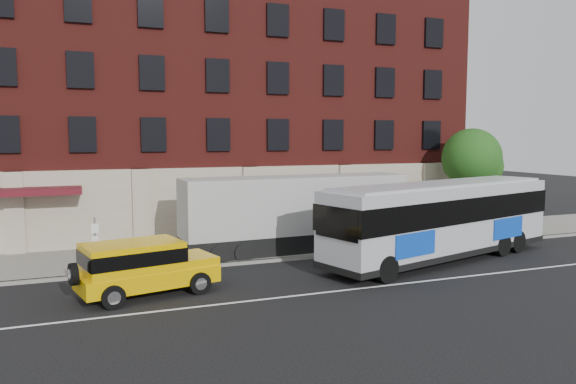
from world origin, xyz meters
name	(u,v)px	position (x,y,z in m)	size (l,w,h in m)	color
ground	(345,294)	(0.00, 0.00, 0.00)	(120.00, 120.00, 0.00)	black
sidewalk	(266,247)	(0.00, 9.00, 0.07)	(60.00, 6.00, 0.15)	gray
kerb	(287,259)	(0.00, 6.00, 0.07)	(60.00, 0.25, 0.15)	gray
lane_line	(339,291)	(0.00, 0.50, 0.01)	(60.00, 0.12, 0.01)	white
building	(225,109)	(-0.01, 16.92, 7.58)	(30.00, 12.10, 15.00)	#5B1915
sign_pole	(95,242)	(-8.50, 6.15, 1.45)	(0.30, 0.20, 2.50)	gray
street_tree	(472,160)	(13.54, 9.48, 4.41)	(3.60, 3.60, 6.20)	#39291C
city_bus	(442,218)	(6.90, 3.50, 2.04)	(13.73, 6.47, 3.69)	#AEB0B8
yellow_suv	(141,265)	(-7.04, 2.60, 1.15)	(5.42, 3.15, 2.01)	#F4BB00
shipping_container	(297,215)	(1.14, 7.56, 1.91)	(11.68, 2.89, 3.86)	black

